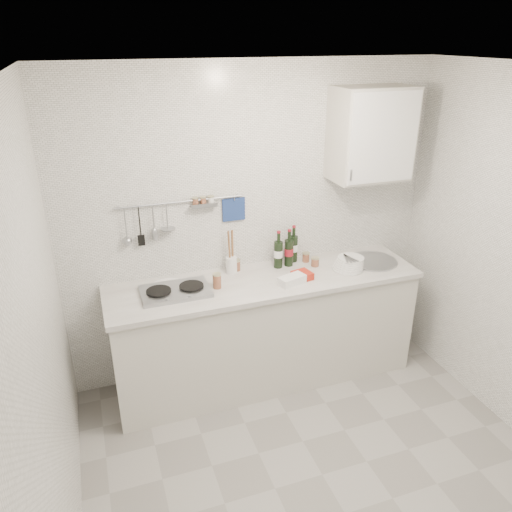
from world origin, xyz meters
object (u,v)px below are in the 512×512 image
(wall_cabinet, at_px, (372,134))
(utensil_crock, at_px, (231,263))
(wine_bottles, at_px, (287,247))
(plate_stack_sink, at_px, (349,264))
(plate_stack_hob, at_px, (169,288))

(wall_cabinet, xyz_separation_m, utensil_crock, (-1.11, 0.07, -0.94))
(wine_bottles, relative_size, utensil_crock, 0.85)
(plate_stack_sink, relative_size, wine_bottles, 0.86)
(plate_stack_sink, bearing_deg, wine_bottles, 151.41)
(plate_stack_hob, distance_m, wine_bottles, 1.01)
(plate_stack_hob, bearing_deg, utensil_crock, 13.35)
(utensil_crock, bearing_deg, wine_bottles, -0.44)
(wine_bottles, bearing_deg, plate_stack_sink, -28.59)
(plate_stack_sink, bearing_deg, plate_stack_hob, 175.20)
(plate_stack_hob, xyz_separation_m, plate_stack_sink, (1.44, -0.12, 0.03))
(wall_cabinet, distance_m, plate_stack_hob, 1.93)
(wall_cabinet, height_order, plate_stack_sink, wall_cabinet)
(wall_cabinet, height_order, utensil_crock, wall_cabinet)
(utensil_crock, bearing_deg, plate_stack_hob, -166.65)
(wall_cabinet, relative_size, wine_bottles, 2.26)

